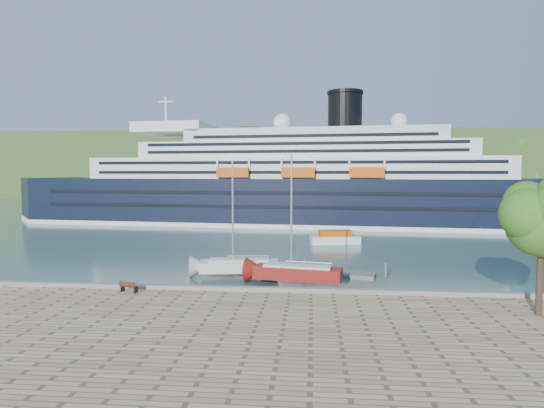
{
  "coord_description": "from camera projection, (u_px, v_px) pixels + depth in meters",
  "views": [
    {
      "loc": [
        3.11,
        -32.27,
        9.57
      ],
      "look_at": [
        -2.46,
        30.0,
        5.2
      ],
      "focal_mm": 30.0,
      "sensor_mm": 36.0,
      "label": 1
    }
  ],
  "objects": [
    {
      "name": "ground",
      "position": [
        269.0,
        304.0,
        33.01
      ],
      "size": [
        400.0,
        400.0,
        0.0
      ],
      "primitive_type": "plane",
      "color": "#335A55",
      "rests_on": "ground"
    },
    {
      "name": "far_hillside",
      "position": [
        305.0,
        166.0,
        176.24
      ],
      "size": [
        400.0,
        50.0,
        24.0
      ],
      "primitive_type": "cube",
      "color": "#375823",
      "rests_on": "ground"
    },
    {
      "name": "quay_coping",
      "position": [
        269.0,
        289.0,
        32.73
      ],
      "size": [
        220.0,
        0.5,
        0.3
      ],
      "primitive_type": "cube",
      "color": "slate",
      "rests_on": "promenade"
    },
    {
      "name": "cruise_ship",
      "position": [
        282.0,
        159.0,
        83.35
      ],
      "size": [
        107.95,
        24.91,
        24.03
      ],
      "primitive_type": null,
      "rotation": [
        0.0,
        0.0,
        -0.09
      ],
      "color": "black",
      "rests_on": "ground"
    },
    {
      "name": "park_bench",
      "position": [
        129.0,
        286.0,
        32.46
      ],
      "size": [
        1.5,
        0.95,
        0.89
      ],
      "primitive_type": null,
      "rotation": [
        0.0,
        0.0,
        -0.29
      ],
      "color": "#4B2315",
      "rests_on": "promenade"
    },
    {
      "name": "promenade_tree",
      "position": [
        541.0,
        240.0,
        26.98
      ],
      "size": [
        5.5,
        5.5,
        9.12
      ],
      "primitive_type": null,
      "color": "#2C661A",
      "rests_on": "promenade"
    },
    {
      "name": "floating_pontoon",
      "position": [
        285.0,
        270.0,
        43.49
      ],
      "size": [
        16.88,
        5.61,
        0.37
      ],
      "primitive_type": null,
      "rotation": [
        0.0,
        0.0,
        -0.22
      ],
      "color": "slate",
      "rests_on": "ground"
    },
    {
      "name": "sailboat_white_near",
      "position": [
        239.0,
        222.0,
        41.07
      ],
      "size": [
        8.09,
        3.29,
        10.15
      ],
      "primitive_type": null,
      "rotation": [
        0.0,
        0.0,
        0.14
      ],
      "color": "silver",
      "rests_on": "ground"
    },
    {
      "name": "sailboat_red",
      "position": [
        298.0,
        224.0,
        38.06
      ],
      "size": [
        8.44,
        3.68,
        10.55
      ],
      "primitive_type": null,
      "rotation": [
        0.0,
        0.0,
        -0.18
      ],
      "color": "maroon",
      "rests_on": "ground"
    },
    {
      "name": "tender_launch",
      "position": [
        335.0,
        237.0,
        60.89
      ],
      "size": [
        6.88,
        3.35,
        1.82
      ],
      "primitive_type": null,
      "rotation": [
        0.0,
        0.0,
        0.17
      ],
      "color": "#D04F0C",
      "rests_on": "ground"
    }
  ]
}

